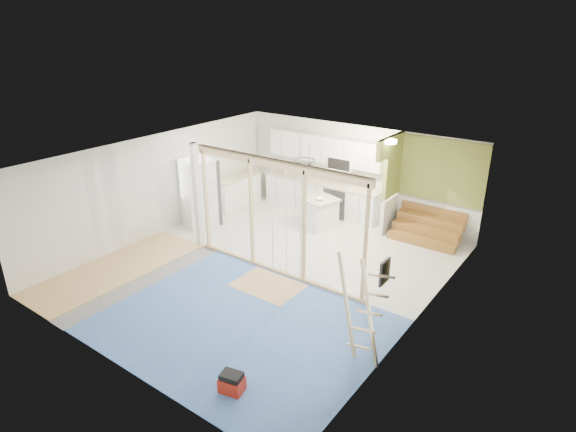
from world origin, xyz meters
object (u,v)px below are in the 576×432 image
Objects in this scene: fridge at (198,193)px; island at (319,213)px; toolbox at (232,383)px; ladder at (361,311)px.

fridge is 1.76× the size of island.
ladder is at bearing 43.96° from toolbox.
island is at bearing 131.50° from ladder.
island is at bearing 98.35° from toolbox.
toolbox is 2.27m from ladder.
fridge is 3.29m from island.
ladder is at bearing -33.07° from island.
island is at bearing 53.38° from fridge.
ladder is (1.18, 1.78, 0.78)m from toolbox.
toolbox is at bearing -20.77° from fridge.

